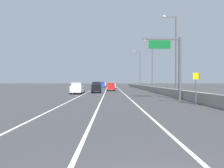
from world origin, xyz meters
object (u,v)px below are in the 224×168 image
at_px(lamp_post_right_fourth, 139,67).
at_px(car_white_3, 77,88).
at_px(lamp_post_right_second, 175,51).
at_px(car_blue_5, 102,85).
at_px(car_black_1, 97,87).
at_px(car_silver_4, 112,85).
at_px(speed_advisory_sign, 196,86).
at_px(car_red_2, 111,87).
at_px(lamp_post_right_third, 151,62).
at_px(car_yellow_0, 104,84).
at_px(overhead_sign_gantry, 174,60).

xyz_separation_m(lamp_post_right_fourth, car_white_3, (-15.06, -32.66, -5.78)).
height_order(lamp_post_right_second, car_white_3, lamp_post_right_second).
height_order(car_white_3, car_blue_5, car_blue_5).
distance_m(car_black_1, car_silver_4, 20.85).
bearing_deg(car_silver_4, speed_advisory_sign, -79.90).
bearing_deg(car_red_2, car_blue_5, 97.26).
height_order(lamp_post_right_fourth, car_blue_5, lamp_post_right_fourth).
height_order(car_red_2, car_white_3, car_white_3).
height_order(lamp_post_right_fourth, car_red_2, lamp_post_right_fourth).
height_order(lamp_post_right_second, car_black_1, lamp_post_right_second).
xyz_separation_m(lamp_post_right_third, lamp_post_right_fourth, (-0.34, 19.13, 0.00)).
bearing_deg(car_white_3, car_yellow_0, 86.74).
relative_size(speed_advisory_sign, lamp_post_right_third, 0.25).
bearing_deg(overhead_sign_gantry, car_yellow_0, 98.84).
distance_m(lamp_post_right_third, car_white_3, 21.30).
bearing_deg(car_yellow_0, overhead_sign_gantry, -81.16).
height_order(lamp_post_right_third, car_yellow_0, lamp_post_right_third).
relative_size(car_black_1, car_silver_4, 1.01).
bearing_deg(car_black_1, car_red_2, 72.67).
xyz_separation_m(lamp_post_right_second, car_silver_4, (-9.06, 30.25, -5.78)).
relative_size(speed_advisory_sign, car_silver_4, 0.67).
bearing_deg(car_white_3, lamp_post_right_third, 41.32).
bearing_deg(car_yellow_0, speed_advisory_sign, -81.52).
bearing_deg(car_blue_5, car_black_1, -89.92).
bearing_deg(car_white_3, car_red_2, 65.79).
xyz_separation_m(speed_advisory_sign, car_black_1, (-10.70, 21.79, -0.71)).
relative_size(overhead_sign_gantry, speed_advisory_sign, 2.50).
distance_m(speed_advisory_sign, lamp_post_right_second, 13.23).
relative_size(car_white_3, car_silver_4, 0.92).
relative_size(car_yellow_0, car_silver_4, 0.94).
xyz_separation_m(speed_advisory_sign, car_silver_4, (-7.55, 42.40, -0.76)).
bearing_deg(lamp_post_right_third, car_yellow_0, 106.93).
relative_size(speed_advisory_sign, car_black_1, 0.67).
height_order(lamp_post_right_third, car_black_1, lamp_post_right_third).
xyz_separation_m(lamp_post_right_second, lamp_post_right_fourth, (-0.23, 38.25, 0.00)).
relative_size(speed_advisory_sign, car_yellow_0, 0.71).
height_order(car_yellow_0, car_silver_4, car_silver_4).
xyz_separation_m(speed_advisory_sign, car_yellow_0, (-10.70, 71.77, -0.78)).
height_order(lamp_post_right_second, car_silver_4, lamp_post_right_second).
bearing_deg(lamp_post_right_third, overhead_sign_gantry, -94.62).
distance_m(speed_advisory_sign, car_blue_5, 54.61).
relative_size(overhead_sign_gantry, car_yellow_0, 1.79).
distance_m(speed_advisory_sign, lamp_post_right_third, 31.72).
distance_m(lamp_post_right_second, lamp_post_right_third, 19.13).
xyz_separation_m(speed_advisory_sign, car_red_2, (-7.86, 30.89, -0.81)).
bearing_deg(lamp_post_right_fourth, lamp_post_right_third, -88.98).
relative_size(overhead_sign_gantry, lamp_post_right_fourth, 0.62).
distance_m(lamp_post_right_second, car_white_3, 17.28).
relative_size(lamp_post_right_second, car_red_2, 2.55).
xyz_separation_m(car_red_2, car_blue_5, (-2.88, 22.65, 0.06)).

